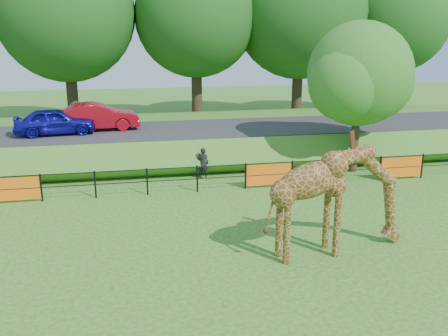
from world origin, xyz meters
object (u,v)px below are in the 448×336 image
(giraffe, at_px, (337,200))
(car_red, at_px, (97,117))
(car_blue, at_px, (55,121))
(tree_east, at_px, (361,78))
(visitor, at_px, (203,163))

(giraffe, distance_m, car_red, 14.85)
(giraffe, distance_m, car_blue, 15.32)
(car_red, bearing_deg, giraffe, -155.68)
(car_blue, xyz_separation_m, tree_east, (13.68, -4.21, 2.22))
(visitor, bearing_deg, car_red, -26.44)
(car_blue, distance_m, car_red, 2.09)
(car_blue, bearing_deg, visitor, -128.41)
(giraffe, height_order, tree_east, tree_east)
(giraffe, xyz_separation_m, car_red, (-7.32, 12.91, 0.50))
(giraffe, relative_size, visitor, 3.27)
(giraffe, xyz_separation_m, car_blue, (-9.28, 12.18, 0.46))
(car_red, bearing_deg, tree_east, -118.08)
(giraffe, relative_size, tree_east, 0.67)
(giraffe, bearing_deg, car_red, 111.88)
(car_blue, relative_size, visitor, 2.75)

